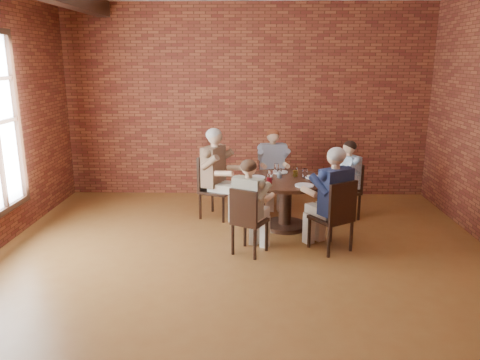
{
  "coord_description": "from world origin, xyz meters",
  "views": [
    {
      "loc": [
        0.08,
        -4.94,
        2.44
      ],
      "look_at": [
        -0.06,
        1.0,
        0.9
      ],
      "focal_mm": 35.0,
      "sensor_mm": 36.0,
      "label": 1
    }
  ],
  "objects_px": {
    "chair_b": "(272,176)",
    "diner_d": "(250,207)",
    "chair_c": "(212,184)",
    "diner_c": "(217,174)",
    "chair_d": "(247,219)",
    "dining_table": "(285,193)",
    "chair_e": "(336,214)",
    "diner_e": "(332,200)",
    "diner_a": "(346,180)",
    "smartphone": "(313,184)",
    "chair_a": "(349,188)",
    "diner_b": "(273,168)"
  },
  "relations": [
    {
      "from": "chair_b",
      "to": "chair_d",
      "type": "relative_size",
      "value": 1.04
    },
    {
      "from": "chair_d",
      "to": "diner_e",
      "type": "distance_m",
      "value": 1.13
    },
    {
      "from": "chair_a",
      "to": "chair_e",
      "type": "xyz_separation_m",
      "value": [
        -0.45,
        -1.36,
        0.03
      ]
    },
    {
      "from": "diner_c",
      "to": "diner_e",
      "type": "height_order",
      "value": "diner_c"
    },
    {
      "from": "dining_table",
      "to": "chair_e",
      "type": "height_order",
      "value": "chair_e"
    },
    {
      "from": "chair_d",
      "to": "smartphone",
      "type": "distance_m",
      "value": 1.21
    },
    {
      "from": "chair_c",
      "to": "dining_table",
      "type": "bearing_deg",
      "value": -90.0
    },
    {
      "from": "chair_b",
      "to": "smartphone",
      "type": "xyz_separation_m",
      "value": [
        0.52,
        -1.44,
        0.25
      ]
    },
    {
      "from": "chair_b",
      "to": "diner_d",
      "type": "height_order",
      "value": "diner_d"
    },
    {
      "from": "diner_b",
      "to": "diner_c",
      "type": "relative_size",
      "value": 0.93
    },
    {
      "from": "chair_c",
      "to": "smartphone",
      "type": "bearing_deg",
      "value": -93.87
    },
    {
      "from": "chair_d",
      "to": "diner_c",
      "type": "bearing_deg",
      "value": -43.48
    },
    {
      "from": "diner_c",
      "to": "dining_table",
      "type": "bearing_deg",
      "value": -90.0
    },
    {
      "from": "chair_c",
      "to": "chair_d",
      "type": "relative_size",
      "value": 1.11
    },
    {
      "from": "chair_d",
      "to": "diner_e",
      "type": "height_order",
      "value": "diner_e"
    },
    {
      "from": "diner_e",
      "to": "diner_a",
      "type": "bearing_deg",
      "value": -142.08
    },
    {
      "from": "dining_table",
      "to": "chair_a",
      "type": "xyz_separation_m",
      "value": [
        1.03,
        0.46,
        -0.04
      ]
    },
    {
      "from": "dining_table",
      "to": "diner_c",
      "type": "xyz_separation_m",
      "value": [
        -1.04,
        0.45,
        0.18
      ]
    },
    {
      "from": "diner_b",
      "to": "diner_e",
      "type": "distance_m",
      "value": 2.01
    },
    {
      "from": "chair_b",
      "to": "diner_b",
      "type": "height_order",
      "value": "diner_b"
    },
    {
      "from": "chair_b",
      "to": "dining_table",
      "type": "bearing_deg",
      "value": -90.0
    },
    {
      "from": "chair_a",
      "to": "smartphone",
      "type": "relative_size",
      "value": 6.97
    },
    {
      "from": "chair_c",
      "to": "chair_d",
      "type": "xyz_separation_m",
      "value": [
        0.57,
        -1.51,
        -0.04
      ]
    },
    {
      "from": "diner_a",
      "to": "chair_e",
      "type": "xyz_separation_m",
      "value": [
        -0.38,
        -1.33,
        -0.1
      ]
    },
    {
      "from": "diner_a",
      "to": "diner_e",
      "type": "height_order",
      "value": "diner_e"
    },
    {
      "from": "diner_e",
      "to": "smartphone",
      "type": "xyz_separation_m",
      "value": [
        -0.17,
        0.54,
        0.07
      ]
    },
    {
      "from": "diner_a",
      "to": "diner_b",
      "type": "relative_size",
      "value": 0.94
    },
    {
      "from": "diner_d",
      "to": "diner_e",
      "type": "bearing_deg",
      "value": -143.95
    },
    {
      "from": "dining_table",
      "to": "smartphone",
      "type": "relative_size",
      "value": 10.31
    },
    {
      "from": "diner_d",
      "to": "chair_e",
      "type": "relative_size",
      "value": 1.3
    },
    {
      "from": "dining_table",
      "to": "diner_e",
      "type": "distance_m",
      "value": 0.99
    },
    {
      "from": "diner_b",
      "to": "diner_d",
      "type": "bearing_deg",
      "value": -108.06
    },
    {
      "from": "dining_table",
      "to": "diner_d",
      "type": "relative_size",
      "value": 1.05
    },
    {
      "from": "chair_c",
      "to": "diner_c",
      "type": "xyz_separation_m",
      "value": [
        0.09,
        -0.04,
        0.18
      ]
    },
    {
      "from": "chair_d",
      "to": "chair_e",
      "type": "height_order",
      "value": "chair_e"
    },
    {
      "from": "chair_b",
      "to": "diner_d",
      "type": "bearing_deg",
      "value": -107.38
    },
    {
      "from": "chair_b",
      "to": "chair_a",
      "type": "bearing_deg",
      "value": -37.97
    },
    {
      "from": "dining_table",
      "to": "chair_e",
      "type": "distance_m",
      "value": 1.07
    },
    {
      "from": "diner_b",
      "to": "chair_d",
      "type": "distance_m",
      "value": 2.15
    },
    {
      "from": "diner_a",
      "to": "smartphone",
      "type": "distance_m",
      "value": 0.94
    },
    {
      "from": "diner_c",
      "to": "diner_d",
      "type": "relative_size",
      "value": 1.14
    },
    {
      "from": "chair_c",
      "to": "smartphone",
      "type": "relative_size",
      "value": 7.76
    },
    {
      "from": "chair_d",
      "to": "diner_d",
      "type": "distance_m",
      "value": 0.15
    },
    {
      "from": "diner_c",
      "to": "chair_e",
      "type": "relative_size",
      "value": 1.47
    },
    {
      "from": "chair_d",
      "to": "chair_c",
      "type": "bearing_deg",
      "value": -40.91
    },
    {
      "from": "chair_b",
      "to": "diner_e",
      "type": "bearing_deg",
      "value": -78.34
    },
    {
      "from": "chair_c",
      "to": "diner_b",
      "type": "bearing_deg",
      "value": -35.62
    },
    {
      "from": "diner_e",
      "to": "chair_e",
      "type": "bearing_deg",
      "value": 90.0
    },
    {
      "from": "dining_table",
      "to": "chair_d",
      "type": "xyz_separation_m",
      "value": [
        -0.56,
        -1.02,
        -0.04
      ]
    },
    {
      "from": "chair_a",
      "to": "smartphone",
      "type": "xyz_separation_m",
      "value": [
        -0.67,
        -0.75,
        0.27
      ]
    }
  ]
}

